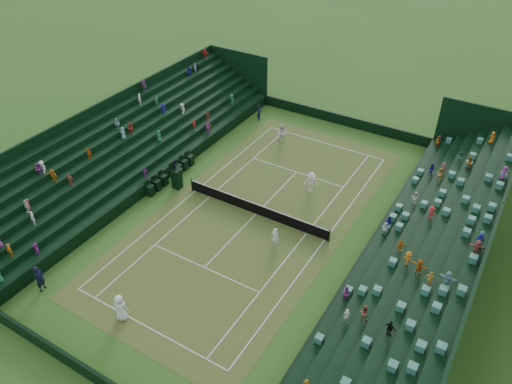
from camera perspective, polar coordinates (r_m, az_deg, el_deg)
ground at (r=36.34m, az=-0.00°, el=-2.55°), size 160.00×160.00×0.00m
court_surface at (r=36.34m, az=-0.00°, el=-2.54°), size 12.97×26.77×0.01m
perimeter_wall_north at (r=48.19m, az=9.91°, el=8.11°), size 17.17×0.20×1.00m
perimeter_wall_south at (r=27.91m, az=-18.16°, el=-19.30°), size 17.17×0.20×1.00m
perimeter_wall_east at (r=33.49m, az=12.61°, el=-6.51°), size 0.20×31.77×1.00m
perimeter_wall_west at (r=40.24m, az=-10.41°, el=1.95°), size 0.20×31.77×1.00m
north_grandstand at (r=32.28m, az=19.80°, el=-7.52°), size 6.60×32.00×4.90m
south_grandstand at (r=42.25m, az=-14.92°, el=4.74°), size 6.60×32.00×4.90m
tennis_net at (r=36.02m, az=-0.00°, el=-1.89°), size 11.67×0.10×1.06m
umpire_chair at (r=38.91m, az=-9.08°, el=1.83°), size 0.80×0.80×2.51m
courtside_chairs at (r=40.28m, az=-9.73°, el=2.03°), size 0.57×5.54×1.24m
player_near_west at (r=29.79m, az=-15.22°, el=-12.64°), size 1.02×0.83×1.81m
player_near_east at (r=33.17m, az=2.21°, el=-5.24°), size 0.59×0.40×1.61m
player_far_west at (r=44.52m, az=3.00°, el=6.70°), size 0.87×0.69×1.76m
player_far_east at (r=38.34m, az=6.32°, el=1.11°), size 1.27×1.07×1.70m
line_judge_north at (r=48.19m, az=0.35°, el=9.07°), size 0.57×0.68×1.60m
line_judge_south at (r=32.95m, az=-23.49°, el=-9.05°), size 0.61×0.77×1.85m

